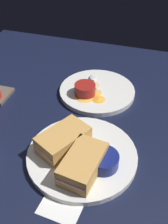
% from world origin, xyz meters
% --- Properties ---
extents(ground_plane, '(1.10, 1.10, 0.03)m').
position_xyz_m(ground_plane, '(0.00, 0.00, -0.01)').
color(ground_plane, black).
extents(plate_sandwich_main, '(0.28, 0.28, 0.02)m').
position_xyz_m(plate_sandwich_main, '(-0.10, -0.04, 0.01)').
color(plate_sandwich_main, silver).
rests_on(plate_sandwich_main, ground_plane).
extents(sandwich_half_near, '(0.15, 0.13, 0.05)m').
position_xyz_m(sandwich_half_near, '(-0.09, 0.01, 0.04)').
color(sandwich_half_near, tan).
rests_on(sandwich_half_near, plate_sandwich_main).
extents(sandwich_half_far, '(0.14, 0.09, 0.05)m').
position_xyz_m(sandwich_half_far, '(-0.15, -0.06, 0.04)').
color(sandwich_half_far, tan).
rests_on(sandwich_half_far, plate_sandwich_main).
extents(ramekin_dark_sauce, '(0.07, 0.07, 0.03)m').
position_xyz_m(ramekin_dark_sauce, '(-0.12, -0.10, 0.03)').
color(ramekin_dark_sauce, navy).
rests_on(ramekin_dark_sauce, plate_sandwich_main).
extents(spoon_by_dark_ramekin, '(0.02, 0.10, 0.01)m').
position_xyz_m(spoon_by_dark_ramekin, '(-0.11, -0.04, 0.02)').
color(spoon_by_dark_ramekin, silver).
rests_on(spoon_by_dark_ramekin, plate_sandwich_main).
extents(plate_chips_companion, '(0.25, 0.25, 0.02)m').
position_xyz_m(plate_chips_companion, '(0.19, -0.01, 0.01)').
color(plate_chips_companion, silver).
rests_on(plate_chips_companion, ground_plane).
extents(ramekin_light_gravy, '(0.07, 0.07, 0.04)m').
position_xyz_m(ramekin_light_gravy, '(0.15, 0.03, 0.04)').
color(ramekin_light_gravy, maroon).
rests_on(ramekin_light_gravy, plate_chips_companion).
extents(spoon_by_gravy_ramekin, '(0.09, 0.06, 0.01)m').
position_xyz_m(spoon_by_gravy_ramekin, '(0.23, 0.02, 0.02)').
color(spoon_by_gravy_ramekin, silver).
rests_on(spoon_by_gravy_ramekin, plate_chips_companion).
extents(plantain_chip_scatter, '(0.14, 0.11, 0.01)m').
position_xyz_m(plantain_chip_scatter, '(0.16, 0.01, 0.02)').
color(plantain_chip_scatter, orange).
rests_on(plantain_chip_scatter, plate_chips_companion).
extents(paper_napkin_folded, '(0.12, 0.10, 0.00)m').
position_xyz_m(paper_napkin_folded, '(-0.22, -0.04, 0.00)').
color(paper_napkin_folded, white).
rests_on(paper_napkin_folded, ground_plane).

